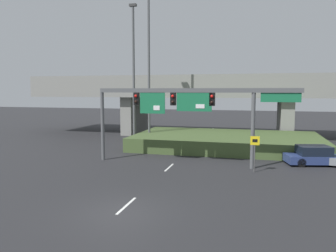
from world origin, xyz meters
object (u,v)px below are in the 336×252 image
highway_light_pole_far (149,57)px  parked_sedan_near_right (315,156)px  signal_gantry (186,103)px  speed_limit_sign (255,148)px  highway_light_pole_near (134,72)px

highway_light_pole_far → parked_sedan_near_right: (14.81, -5.47, -8.19)m
signal_gantry → parked_sedan_near_right: (9.33, 2.49, -3.95)m
signal_gantry → highway_light_pole_far: bearing=124.5°
signal_gantry → highway_light_pole_far: (-5.48, 7.96, 4.24)m
speed_limit_sign → parked_sedan_near_right: 5.72m
highway_light_pole_far → parked_sedan_near_right: size_ratio=3.64×
speed_limit_sign → highway_light_pole_far: highway_light_pole_far is taller
parked_sedan_near_right → highway_light_pole_near: bearing=150.6°
highway_light_pole_far → parked_sedan_near_right: highway_light_pole_far is taller
highway_light_pole_far → parked_sedan_near_right: bearing=-20.3°
highway_light_pole_near → speed_limit_sign: bearing=-35.1°
highway_light_pole_far → signal_gantry: bearing=-55.5°
highway_light_pole_near → parked_sedan_near_right: bearing=-16.3°
highway_light_pole_near → highway_light_pole_far: size_ratio=0.82×
signal_gantry → speed_limit_sign: signal_gantry is taller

